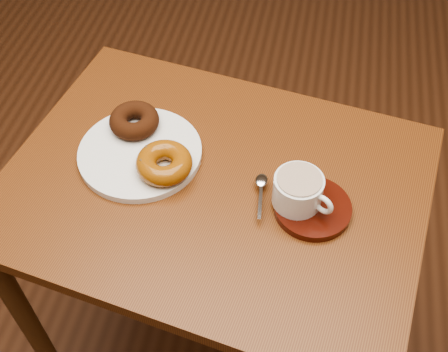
% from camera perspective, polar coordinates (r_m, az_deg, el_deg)
% --- Properties ---
extents(cafe_table, '(0.89, 0.72, 0.75)m').
position_cam_1_polar(cafe_table, '(1.18, -0.96, -4.25)').
color(cafe_table, brown).
rests_on(cafe_table, ground).
extents(donut_plate, '(0.26, 0.26, 0.02)m').
position_cam_1_polar(donut_plate, '(1.13, -8.51, 2.35)').
color(donut_plate, white).
rests_on(donut_plate, cafe_table).
extents(donut_cinnamon, '(0.14, 0.14, 0.04)m').
position_cam_1_polar(donut_cinnamon, '(1.16, -9.10, 5.60)').
color(donut_cinnamon, '#38190B').
rests_on(donut_cinnamon, donut_plate).
extents(donut_caramel, '(0.15, 0.15, 0.04)m').
position_cam_1_polar(donut_caramel, '(1.07, -6.10, 1.33)').
color(donut_caramel, '#914F0F').
rests_on(donut_caramel, donut_plate).
extents(saucer, '(0.17, 0.17, 0.02)m').
position_cam_1_polar(saucer, '(1.04, 8.97, -3.22)').
color(saucer, '#380E07').
rests_on(saucer, cafe_table).
extents(coffee_cup, '(0.11, 0.09, 0.06)m').
position_cam_1_polar(coffee_cup, '(1.02, 7.60, -1.45)').
color(coffee_cup, white).
rests_on(coffee_cup, saucer).
extents(teaspoon, '(0.02, 0.11, 0.01)m').
position_cam_1_polar(teaspoon, '(1.05, 3.81, -0.85)').
color(teaspoon, silver).
rests_on(teaspoon, saucer).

